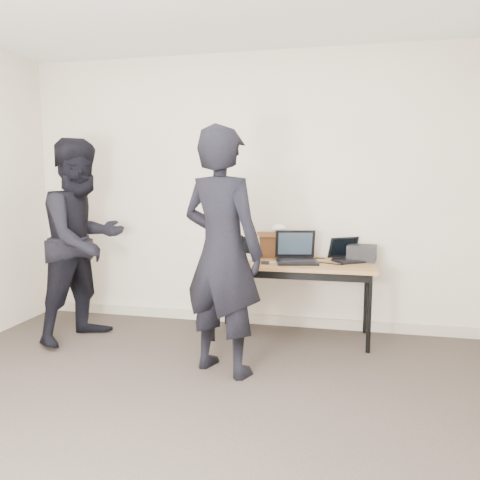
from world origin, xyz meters
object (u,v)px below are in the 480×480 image
(person_typist, at_px, (222,252))
(equipment_box, at_px, (362,253))
(desk, at_px, (292,268))
(laptop_center, at_px, (296,255))
(leather_satchel, at_px, (276,244))
(person_observer, at_px, (83,241))
(laptop_right, at_px, (348,256))
(laptop_beige, at_px, (241,255))

(person_typist, bearing_deg, equipment_box, -113.73)
(desk, bearing_deg, laptop_center, 5.15)
(laptop_center, relative_size, leather_satchel, 1.17)
(person_observer, bearing_deg, desk, -56.48)
(desk, xyz_separation_m, laptop_right, (0.51, 0.16, 0.11))
(desk, relative_size, laptop_right, 3.77)
(laptop_center, xyz_separation_m, leather_satchel, (-0.22, 0.22, 0.06))
(leather_satchel, xyz_separation_m, person_observer, (-1.68, -0.66, 0.07))
(laptop_beige, bearing_deg, leather_satchel, 61.81)
(leather_satchel, distance_m, person_observer, 1.81)
(equipment_box, bearing_deg, laptop_right, -166.32)
(laptop_center, relative_size, laptop_right, 1.08)
(person_typist, height_order, person_observer, person_typist)
(desk, relative_size, leather_satchel, 4.06)
(laptop_center, bearing_deg, desk, 173.67)
(desk, relative_size, person_typist, 0.80)
(equipment_box, relative_size, person_typist, 0.14)
(laptop_right, height_order, equipment_box, laptop_right)
(person_typist, bearing_deg, laptop_right, -111.02)
(laptop_beige, distance_m, leather_satchel, 0.40)
(leather_satchel, distance_m, person_typist, 1.15)
(laptop_right, bearing_deg, laptop_center, 166.98)
(laptop_right, xyz_separation_m, equipment_box, (0.12, 0.03, 0.02))
(desk, distance_m, person_typist, 1.03)
(laptop_center, xyz_separation_m, person_typist, (-0.47, -0.89, 0.15))
(desk, height_order, laptop_beige, laptop_beige)
(equipment_box, bearing_deg, person_typist, -134.40)
(laptop_center, height_order, person_typist, person_typist)
(laptop_beige, xyz_separation_m, leather_satchel, (0.30, 0.25, 0.08))
(laptop_center, xyz_separation_m, laptop_right, (0.47, 0.16, -0.01))
(person_typist, bearing_deg, leather_satchel, -81.94)
(laptop_beige, bearing_deg, person_typist, -65.38)
(laptop_beige, height_order, person_typist, person_typist)
(laptop_center, bearing_deg, person_observer, -178.82)
(laptop_beige, xyz_separation_m, person_typist, (0.05, -0.87, 0.17))
(person_observer, bearing_deg, equipment_box, -55.51)
(laptop_beige, height_order, laptop_right, laptop_beige)
(laptop_center, distance_m, leather_satchel, 0.32)
(leather_satchel, bearing_deg, equipment_box, -6.30)
(laptop_beige, distance_m, person_typist, 0.88)
(desk, height_order, equipment_box, equipment_box)
(person_typist, relative_size, person_observer, 1.02)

